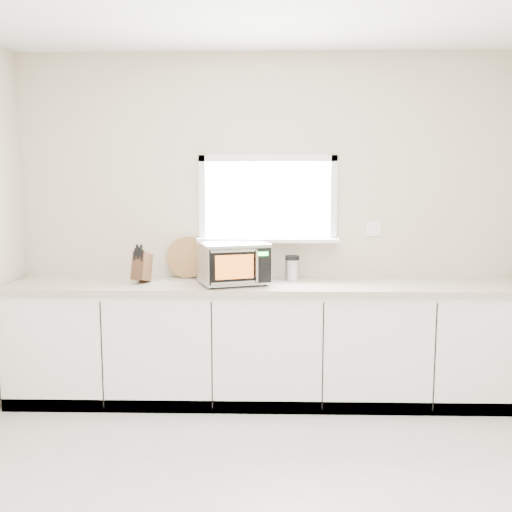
{
  "coord_description": "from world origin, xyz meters",
  "views": [
    {
      "loc": [
        0.01,
        -2.37,
        1.65
      ],
      "look_at": [
        -0.08,
        1.55,
        1.15
      ],
      "focal_mm": 38.0,
      "sensor_mm": 36.0,
      "label": 1
    }
  ],
  "objects": [
    {
      "name": "back_wall",
      "position": [
        0.0,
        2.0,
        1.36
      ],
      "size": [
        4.0,
        0.17,
        2.7
      ],
      "color": "beige",
      "rests_on": "ground"
    },
    {
      "name": "cabinets",
      "position": [
        0.0,
        1.7,
        0.44
      ],
      "size": [
        3.92,
        0.6,
        0.88
      ],
      "primitive_type": "cube",
      "color": "white",
      "rests_on": "ground"
    },
    {
      "name": "countertop",
      "position": [
        0.0,
        1.69,
        0.9
      ],
      "size": [
        3.92,
        0.64,
        0.04
      ],
      "primitive_type": "cube",
      "color": "beige",
      "rests_on": "cabinets"
    },
    {
      "name": "microwave",
      "position": [
        -0.26,
        1.66,
        1.08
      ],
      "size": [
        0.58,
        0.52,
        0.31
      ],
      "rotation": [
        0.0,
        0.0,
        0.35
      ],
      "color": "black",
      "rests_on": "countertop"
    },
    {
      "name": "knife_block",
      "position": [
        -0.96,
        1.7,
        1.05
      ],
      "size": [
        0.14,
        0.22,
        0.3
      ],
      "rotation": [
        0.0,
        0.0,
        -0.22
      ],
      "color": "#4C311B",
      "rests_on": "countertop"
    },
    {
      "name": "cutting_board",
      "position": [
        -0.65,
        1.94,
        1.09
      ],
      "size": [
        0.33,
        0.08,
        0.33
      ],
      "primitive_type": "cylinder",
      "rotation": [
        1.4,
        0.0,
        0.0
      ],
      "color": "olive",
      "rests_on": "countertop"
    },
    {
      "name": "coffee_grinder",
      "position": [
        0.19,
        1.83,
        1.02
      ],
      "size": [
        0.14,
        0.14,
        0.2
      ],
      "rotation": [
        0.0,
        0.0,
        -0.23
      ],
      "color": "#B6B8BE",
      "rests_on": "countertop"
    }
  ]
}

